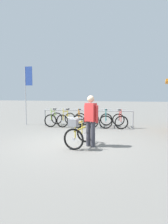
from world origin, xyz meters
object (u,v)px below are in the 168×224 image
object	(u,v)px
person_with_featured_bike	(91,119)
racked_bike_teal	(106,120)
racked_bike_lime	(54,119)
racked_bike_blue	(92,120)
featured_bicycle	(79,133)
banner_flag	(27,84)
racked_bike_yellow	(66,119)
racked_bike_orange	(79,119)
racked_bike_red	(120,120)

from	to	relation	value
person_with_featured_bike	racked_bike_teal	bearing A→B (deg)	90.40
racked_bike_lime	racked_bike_teal	xyz separation A→B (m)	(2.79, 0.18, -0.00)
racked_bike_lime	racked_bike_teal	world-z (taller)	same
racked_bike_blue	featured_bicycle	world-z (taller)	same
person_with_featured_bike	featured_bicycle	bearing A→B (deg)	-165.04
featured_bicycle	banner_flag	world-z (taller)	banner_flag
racked_bike_yellow	racked_bike_orange	bearing A→B (deg)	3.74
racked_bike_orange	person_with_featured_bike	xyz separation A→B (m)	(1.42, -3.74, 0.54)
featured_bicycle	racked_bike_red	bearing A→B (deg)	75.39
racked_bike_lime	featured_bicycle	distance (m)	4.48
racked_bike_yellow	racked_bike_red	world-z (taller)	same
racked_bike_blue	featured_bicycle	distance (m)	3.90
racked_bike_red	person_with_featured_bike	world-z (taller)	person_with_featured_bike
racked_bike_red	featured_bicycle	distance (m)	4.11
racked_bike_orange	racked_bike_red	bearing A→B (deg)	3.74
racked_bike_teal	person_with_featured_bike	size ratio (longest dim) A/B	0.72
banner_flag	featured_bicycle	bearing A→B (deg)	-42.71
racked_bike_red	racked_bike_yellow	bearing A→B (deg)	-176.26
racked_bike_lime	featured_bicycle	world-z (taller)	same
racked_bike_teal	featured_bicycle	bearing A→B (deg)	-94.91
racked_bike_lime	racked_bike_teal	size ratio (longest dim) A/B	0.96
racked_bike_yellow	person_with_featured_bike	size ratio (longest dim) A/B	0.70
racked_bike_lime	racked_bike_orange	distance (m)	1.40
racked_bike_lime	racked_bike_blue	xyz separation A→B (m)	(2.10, 0.14, 0.00)
racked_bike_lime	featured_bicycle	xyz separation A→B (m)	(2.46, -3.75, 0.08)
racked_bike_yellow	banner_flag	size ratio (longest dim) A/B	0.36
racked_bike_lime	racked_bike_yellow	distance (m)	0.70
racked_bike_lime	person_with_featured_bike	bearing A→B (deg)	-52.30
racked_bike_blue	racked_bike_red	distance (m)	1.40
featured_bicycle	person_with_featured_bike	distance (m)	0.60
racked_bike_lime	person_with_featured_bike	xyz separation A→B (m)	(2.82, -3.65, 0.54)
racked_bike_lime	person_with_featured_bike	size ratio (longest dim) A/B	0.69
racked_bike_lime	racked_bike_orange	size ratio (longest dim) A/B	0.94
racked_bike_lime	featured_bicycle	size ratio (longest dim) A/B	0.93
racked_bike_yellow	featured_bicycle	xyz separation A→B (m)	(1.76, -3.79, 0.08)
racked_bike_blue	person_with_featured_bike	xyz separation A→B (m)	(0.73, -3.79, 0.54)
racked_bike_orange	racked_bike_teal	world-z (taller)	same
racked_bike_orange	racked_bike_yellow	bearing A→B (deg)	-176.26
racked_bike_yellow	racked_bike_red	size ratio (longest dim) A/B	0.94
racked_bike_lime	racked_bike_teal	bearing A→B (deg)	3.74
racked_bike_lime	racked_bike_red	bearing A→B (deg)	3.74
racked_bike_blue	racked_bike_teal	size ratio (longest dim) A/B	1.02
racked_bike_orange	person_with_featured_bike	size ratio (longest dim) A/B	0.74
person_with_featured_bike	racked_bike_blue	bearing A→B (deg)	100.85
racked_bike_yellow	person_with_featured_bike	xyz separation A→B (m)	(2.12, -3.70, 0.54)
racked_bike_teal	racked_bike_lime	bearing A→B (deg)	-176.26
racked_bike_yellow	racked_bike_red	bearing A→B (deg)	3.74
featured_bicycle	banner_flag	size ratio (longest dim) A/B	0.38
racked_bike_blue	featured_bicycle	bearing A→B (deg)	-84.69
racked_bike_red	banner_flag	bearing A→B (deg)	-175.35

